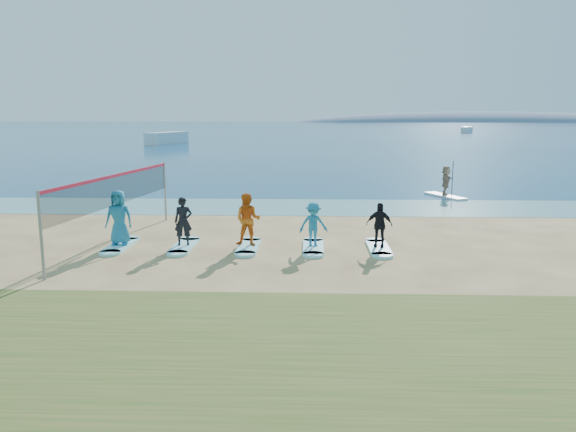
{
  "coord_description": "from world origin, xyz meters",
  "views": [
    {
      "loc": [
        1.36,
        -16.84,
        4.55
      ],
      "look_at": [
        0.65,
        2.0,
        1.1
      ],
      "focal_mm": 35.0,
      "sensor_mm": 36.0,
      "label": 1
    }
  ],
  "objects_px": {
    "paddleboard": "(445,196)",
    "student_4": "(379,225)",
    "volleyball_net": "(116,190)",
    "surfboard_2": "(248,247)",
    "paddleboarder": "(446,181)",
    "boat_offshore_a": "(167,144)",
    "surfboard_3": "(313,247)",
    "student_2": "(248,220)",
    "student_0": "(119,217)",
    "surfboard_0": "(120,245)",
    "surfboard_1": "(184,246)",
    "boat_offshore_b": "(467,133)",
    "student_1": "(183,221)",
    "student_3": "(313,224)",
    "surfboard_4": "(379,248)"
  },
  "relations": [
    {
      "from": "student_0",
      "to": "student_2",
      "type": "bearing_deg",
      "value": 0.84
    },
    {
      "from": "volleyball_net",
      "to": "surfboard_3",
      "type": "bearing_deg",
      "value": -4.09
    },
    {
      "from": "student_1",
      "to": "surfboard_4",
      "type": "xyz_separation_m",
      "value": [
        6.69,
        -0.0,
        -0.87
      ]
    },
    {
      "from": "surfboard_4",
      "to": "boat_offshore_b",
      "type": "bearing_deg",
      "value": 73.38
    },
    {
      "from": "volleyball_net",
      "to": "paddleboard",
      "type": "relative_size",
      "value": 3.01
    },
    {
      "from": "surfboard_1",
      "to": "surfboard_3",
      "type": "bearing_deg",
      "value": 0.0
    },
    {
      "from": "surfboard_1",
      "to": "student_2",
      "type": "height_order",
      "value": "student_2"
    },
    {
      "from": "paddleboard",
      "to": "student_4",
      "type": "xyz_separation_m",
      "value": [
        -5.14,
        -12.27,
        0.79
      ]
    },
    {
      "from": "boat_offshore_b",
      "to": "student_4",
      "type": "bearing_deg",
      "value": -83.1
    },
    {
      "from": "surfboard_2",
      "to": "student_4",
      "type": "relative_size",
      "value": 1.46
    },
    {
      "from": "paddleboarder",
      "to": "student_4",
      "type": "xyz_separation_m",
      "value": [
        -5.14,
        -12.27,
        -0.08
      ]
    },
    {
      "from": "boat_offshore_a",
      "to": "boat_offshore_b",
      "type": "height_order",
      "value": "boat_offshore_a"
    },
    {
      "from": "surfboard_2",
      "to": "surfboard_4",
      "type": "relative_size",
      "value": 1.0
    },
    {
      "from": "paddleboarder",
      "to": "student_0",
      "type": "distance_m",
      "value": 18.66
    },
    {
      "from": "boat_offshore_a",
      "to": "surfboard_0",
      "type": "bearing_deg",
      "value": -59.49
    },
    {
      "from": "surfboard_0",
      "to": "surfboard_1",
      "type": "distance_m",
      "value": 2.23
    },
    {
      "from": "student_3",
      "to": "boat_offshore_b",
      "type": "bearing_deg",
      "value": 60.8
    },
    {
      "from": "student_3",
      "to": "student_4",
      "type": "xyz_separation_m",
      "value": [
        2.23,
        0.0,
        0.0
      ]
    },
    {
      "from": "surfboard_2",
      "to": "boat_offshore_b",
      "type": "bearing_deg",
      "value": 71.39
    },
    {
      "from": "surfboard_0",
      "to": "student_2",
      "type": "distance_m",
      "value": 4.56
    },
    {
      "from": "volleyball_net",
      "to": "paddleboard",
      "type": "xyz_separation_m",
      "value": [
        14.29,
        11.78,
        -1.84
      ]
    },
    {
      "from": "boat_offshore_b",
      "to": "student_1",
      "type": "xyz_separation_m",
      "value": [
        -41.38,
        -116.23,
        0.92
      ]
    },
    {
      "from": "boat_offshore_b",
      "to": "surfboard_2",
      "type": "bearing_deg",
      "value": -85.1
    },
    {
      "from": "boat_offshore_b",
      "to": "surfboard_0",
      "type": "distance_m",
      "value": 124.14
    },
    {
      "from": "surfboard_0",
      "to": "student_1",
      "type": "xyz_separation_m",
      "value": [
        2.23,
        0.0,
        0.87
      ]
    },
    {
      "from": "surfboard_1",
      "to": "surfboard_2",
      "type": "bearing_deg",
      "value": 0.0
    },
    {
      "from": "surfboard_3",
      "to": "student_0",
      "type": "bearing_deg",
      "value": 180.0
    },
    {
      "from": "boat_offshore_b",
      "to": "student_4",
      "type": "height_order",
      "value": "student_4"
    },
    {
      "from": "boat_offshore_a",
      "to": "paddleboard",
      "type": "bearing_deg",
      "value": -43.96
    },
    {
      "from": "volleyball_net",
      "to": "surfboard_2",
      "type": "bearing_deg",
      "value": -6.02
    },
    {
      "from": "boat_offshore_b",
      "to": "surfboard_4",
      "type": "height_order",
      "value": "boat_offshore_b"
    },
    {
      "from": "surfboard_3",
      "to": "student_3",
      "type": "relative_size",
      "value": 1.46
    },
    {
      "from": "boat_offshore_b",
      "to": "surfboard_4",
      "type": "bearing_deg",
      "value": -83.1
    },
    {
      "from": "student_4",
      "to": "student_1",
      "type": "bearing_deg",
      "value": -167.51
    },
    {
      "from": "surfboard_2",
      "to": "surfboard_3",
      "type": "height_order",
      "value": "same"
    },
    {
      "from": "paddleboarder",
      "to": "surfboard_2",
      "type": "distance_m",
      "value": 15.61
    },
    {
      "from": "boat_offshore_a",
      "to": "student_4",
      "type": "bearing_deg",
      "value": -52.4
    },
    {
      "from": "surfboard_3",
      "to": "student_4",
      "type": "bearing_deg",
      "value": 0.0
    },
    {
      "from": "student_0",
      "to": "surfboard_4",
      "type": "xyz_separation_m",
      "value": [
        8.91,
        -0.0,
        -0.99
      ]
    },
    {
      "from": "paddleboard",
      "to": "surfboard_4",
      "type": "distance_m",
      "value": 13.31
    },
    {
      "from": "paddleboarder",
      "to": "surfboard_1",
      "type": "bearing_deg",
      "value": 157.67
    },
    {
      "from": "surfboard_0",
      "to": "student_0",
      "type": "height_order",
      "value": "student_0"
    },
    {
      "from": "surfboard_1",
      "to": "student_3",
      "type": "height_order",
      "value": "student_3"
    },
    {
      "from": "paddleboard",
      "to": "surfboard_0",
      "type": "relative_size",
      "value": 1.36
    },
    {
      "from": "surfboard_1",
      "to": "surfboard_2",
      "type": "height_order",
      "value": "same"
    },
    {
      "from": "volleyball_net",
      "to": "student_3",
      "type": "distance_m",
      "value": 7.02
    },
    {
      "from": "paddleboard",
      "to": "surfboard_2",
      "type": "relative_size",
      "value": 1.36
    },
    {
      "from": "student_2",
      "to": "student_0",
      "type": "bearing_deg",
      "value": -174.04
    },
    {
      "from": "surfboard_0",
      "to": "student_3",
      "type": "bearing_deg",
      "value": 0.0
    },
    {
      "from": "student_4",
      "to": "boat_offshore_a",
      "type": "bearing_deg",
      "value": 122.37
    }
  ]
}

